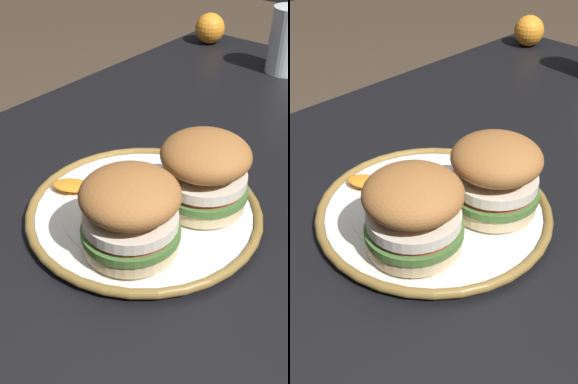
% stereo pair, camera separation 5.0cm
% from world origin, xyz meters
% --- Properties ---
extents(dining_table, '(1.37, 0.83, 0.77)m').
position_xyz_m(dining_table, '(0.00, 0.00, 0.66)').
color(dining_table, black).
rests_on(dining_table, ground).
extents(dinner_plate, '(0.31, 0.31, 0.02)m').
position_xyz_m(dinner_plate, '(0.05, -0.01, 0.78)').
color(dinner_plate, white).
rests_on(dinner_plate, dining_table).
extents(sandwich_half_left, '(0.13, 0.13, 0.10)m').
position_xyz_m(sandwich_half_left, '(-0.00, 0.05, 0.84)').
color(sandwich_half_left, beige).
rests_on(sandwich_half_left, dinner_plate).
extents(sandwich_half_right, '(0.15, 0.15, 0.10)m').
position_xyz_m(sandwich_half_right, '(0.12, 0.03, 0.84)').
color(sandwich_half_right, beige).
rests_on(sandwich_half_right, dinner_plate).
extents(orange_peel_curled, '(0.08, 0.08, 0.01)m').
position_xyz_m(orange_peel_curled, '(0.03, -0.06, 0.79)').
color(orange_peel_curled, orange).
rests_on(orange_peel_curled, dinner_plate).
extents(orange_peel_strip_long, '(0.05, 0.06, 0.01)m').
position_xyz_m(orange_peel_strip_long, '(0.09, -0.11, 0.79)').
color(orange_peel_strip_long, orange).
rests_on(orange_peel_strip_long, dinner_plate).
extents(drinking_glass, '(0.08, 0.08, 0.14)m').
position_xyz_m(drinking_glass, '(-0.54, -0.10, 0.83)').
color(drinking_glass, white).
rests_on(drinking_glass, dining_table).
extents(whole_orange, '(0.07, 0.07, 0.07)m').
position_xyz_m(whole_orange, '(-0.60, -0.33, 0.80)').
color(whole_orange, orange).
rests_on(whole_orange, dining_table).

